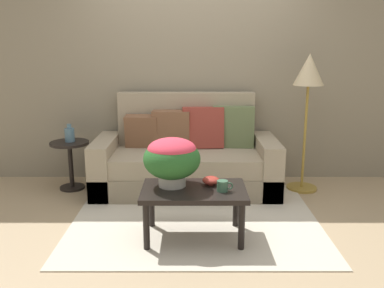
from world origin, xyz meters
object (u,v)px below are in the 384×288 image
object	(u,v)px
coffee_table	(195,195)
snack_bowl	(212,180)
couch	(188,159)
floor_lamp	(309,82)
potted_plant	(173,158)
coffee_mug	(224,186)
table_vase	(71,134)
side_table	(71,156)

from	to	relation	value
coffee_table	snack_bowl	bearing A→B (deg)	33.76
couch	floor_lamp	size ratio (longest dim) A/B	1.33
coffee_table	potted_plant	bearing A→B (deg)	158.93
floor_lamp	snack_bowl	xyz separation A→B (m)	(-1.09, -1.13, -0.74)
coffee_mug	table_vase	xyz separation A→B (m)	(-1.62, 1.32, 0.14)
couch	floor_lamp	distance (m)	1.58
coffee_table	floor_lamp	bearing A→B (deg)	44.71
side_table	potted_plant	bearing A→B (deg)	-44.19
coffee_table	snack_bowl	size ratio (longest dim) A/B	5.89
floor_lamp	coffee_mug	world-z (taller)	floor_lamp
coffee_mug	side_table	bearing A→B (deg)	141.24
couch	snack_bowl	xyz separation A→B (m)	(0.22, -1.16, 0.14)
side_table	table_vase	distance (m)	0.25
coffee_table	side_table	xyz separation A→B (m)	(-1.39, 1.24, -0.00)
side_table	snack_bowl	size ratio (longest dim) A/B	3.72
potted_plant	coffee_mug	distance (m)	0.49
couch	snack_bowl	distance (m)	1.19
coffee_table	table_vase	xyz separation A→B (m)	(-1.38, 1.26, 0.25)
floor_lamp	coffee_mug	distance (m)	1.79
potted_plant	coffee_mug	bearing A→B (deg)	-17.57
side_table	coffee_mug	size ratio (longest dim) A/B	4.11
snack_bowl	table_vase	world-z (taller)	table_vase
coffee_mug	floor_lamp	bearing A→B (deg)	52.10
couch	table_vase	distance (m)	1.34
couch	coffee_mug	world-z (taller)	couch
coffee_mug	snack_bowl	xyz separation A→B (m)	(-0.09, 0.16, -0.01)
coffee_table	floor_lamp	world-z (taller)	floor_lamp
potted_plant	snack_bowl	size ratio (longest dim) A/B	3.25
floor_lamp	table_vase	bearing A→B (deg)	179.28
side_table	snack_bowl	xyz separation A→B (m)	(1.53, -1.15, 0.10)
coffee_table	coffee_mug	size ratio (longest dim) A/B	6.51
side_table	potted_plant	world-z (taller)	potted_plant
side_table	table_vase	xyz separation A→B (m)	(0.01, 0.01, 0.25)
couch	coffee_mug	size ratio (longest dim) A/B	15.06
couch	potted_plant	distance (m)	1.24
couch	coffee_mug	bearing A→B (deg)	-76.66
floor_lamp	table_vase	distance (m)	2.68
side_table	table_vase	size ratio (longest dim) A/B	2.74
floor_lamp	couch	bearing A→B (deg)	178.56
coffee_table	potted_plant	xyz separation A→B (m)	(-0.18, 0.07, 0.31)
coffee_table	coffee_mug	world-z (taller)	coffee_mug
coffee_table	snack_bowl	distance (m)	0.20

